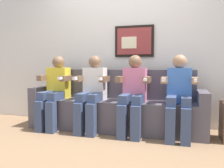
{
  "coord_description": "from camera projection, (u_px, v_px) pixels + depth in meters",
  "views": [
    {
      "loc": [
        0.95,
        -3.05,
        0.96
      ],
      "look_at": [
        0.0,
        0.15,
        0.7
      ],
      "focal_mm": 37.85,
      "sensor_mm": 36.0,
      "label": 1
    }
  ],
  "objects": [
    {
      "name": "ground_plane",
      "position": [
        109.0,
        135.0,
        3.26
      ],
      "size": [
        6.49,
        6.49,
        0.0
      ],
      "primitive_type": "plane",
      "color": "#8C6B4C"
    },
    {
      "name": "back_wall_assembly",
      "position": [
        123.0,
        45.0,
        3.88
      ],
      "size": [
        4.99,
        0.1,
        2.6
      ],
      "color": "silver",
      "rests_on": "ground_plane"
    },
    {
      "name": "couch",
      "position": [
        115.0,
        109.0,
        3.54
      ],
      "size": [
        2.59,
        0.58,
        0.9
      ],
      "color": "#514C56",
      "rests_on": "ground_plane"
    },
    {
      "name": "person_leftmost",
      "position": [
        55.0,
        89.0,
        3.62
      ],
      "size": [
        0.46,
        0.56,
        1.11
      ],
      "color": "yellow",
      "rests_on": "ground_plane"
    },
    {
      "name": "person_left_center",
      "position": [
        92.0,
        90.0,
        3.45
      ],
      "size": [
        0.46,
        0.56,
        1.11
      ],
      "color": "white",
      "rests_on": "ground_plane"
    },
    {
      "name": "person_right_center",
      "position": [
        133.0,
        91.0,
        3.27
      ],
      "size": [
        0.46,
        0.56,
        1.11
      ],
      "color": "pink",
      "rests_on": "ground_plane"
    },
    {
      "name": "person_rightmost",
      "position": [
        179.0,
        93.0,
        3.1
      ],
      "size": [
        0.46,
        0.56,
        1.11
      ],
      "color": "#3F72CC",
      "rests_on": "ground_plane"
    }
  ]
}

